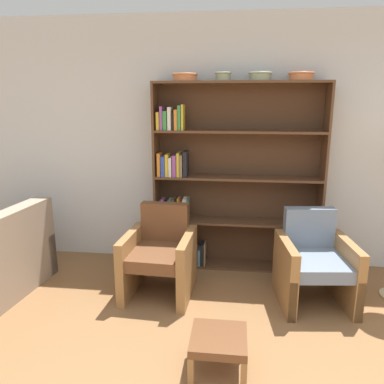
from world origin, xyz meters
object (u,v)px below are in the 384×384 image
Objects in this scene: bowl_cream at (260,76)px; footstool at (219,342)px; bowl_terracotta at (301,76)px; bowl_olive at (223,76)px; armchair_cushioned at (314,262)px; bowl_brass at (185,77)px; armchair_leather at (160,255)px; bookshelf at (223,183)px.

bowl_cream reaches higher than footstool.
bowl_cream reaches higher than bowl_terracotta.
bowl_cream is (0.37, 0.00, -0.00)m from bowl_olive.
bowl_cream is 0.41m from bowl_terracotta.
bowl_cream is 0.28× the size of armchair_cushioned.
bowl_cream is 0.92× the size of bowl_terracotta.
bowl_olive is at bearing 92.35° from footstool.
bowl_olive is at bearing -43.22° from armchair_cushioned.
armchair_cushioned is 2.20× the size of footstool.
bowl_cream is 0.62× the size of footstool.
footstool is at bearing -75.10° from bowl_brass.
armchair_leather is (-0.16, -0.68, -1.70)m from bowl_brass.
bowl_brass reaches higher than armchair_cushioned.
bowl_olive reaches higher than bookshelf.
bowl_olive is at bearing -126.40° from armchair_leather.
bowl_olive is at bearing 0.00° from bowl_brass.
armchair_cushioned is (0.89, -0.70, -0.58)m from bookshelf.
bowl_cream reaches higher than armchair_cushioned.
armchair_cushioned is (0.91, -0.68, -1.71)m from bowl_olive.
bookshelf is 1.08m from armchair_leather.
bowl_brass is 0.77m from bowl_cream.
bowl_terracotta is at bearing 0.00° from bowl_olive.
bowl_cream is at bearing -140.93° from armchair_leather.
bowl_cream is at bearing 80.25° from footstool.
armchair_cushioned is at bearing -27.54° from bowl_brass.
bowl_cream is 2.06m from armchair_leather.
bowl_brass is 2.60m from footstool.
bowl_brass is 1.55× the size of bowl_olive.
bowl_terracotta reaches higher than footstool.
armchair_cushioned is at bearing -177.02° from armchair_leather.
bowl_brass is 0.31× the size of armchair_leather.
armchair_cushioned is at bearing -38.23° from bookshelf.
bowl_terracotta is (0.77, -0.02, 1.13)m from bookshelf.
bowl_brass is at bearing 180.00° from bowl_terracotta.
armchair_leather is at bearing -103.35° from bowl_brass.
bowl_brass is 0.31× the size of armchair_cushioned.
armchair_cushioned is at bearing -51.95° from bowl_cream.
bookshelf is at bearing 176.50° from bowl_cream.
bowl_olive is 0.45× the size of footstool.
armchair_leather is at bearing -129.39° from bowl_olive.
armchair_leather is at bearing 120.22° from footstool.
bowl_olive is 2.05m from armchair_cushioned.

